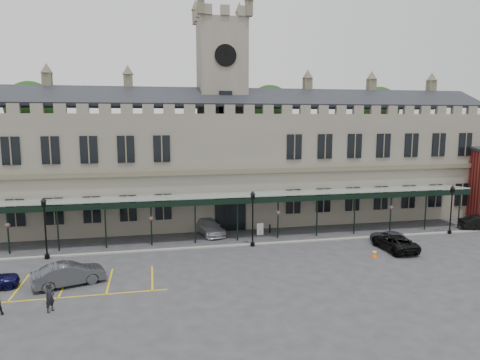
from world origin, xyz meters
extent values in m
plane|color=#2F2F32|center=(0.00, 0.00, 0.00)|extent=(140.00, 140.00, 0.00)
cube|color=#6B6459|center=(0.00, 16.00, 6.00)|extent=(60.00, 10.00, 12.00)
cube|color=brown|center=(0.00, 10.82, 6.20)|extent=(60.00, 0.35, 0.50)
cube|color=black|center=(0.00, 13.50, 13.80)|extent=(60.00, 4.77, 2.20)
cube|color=black|center=(0.00, 18.50, 13.80)|extent=(60.00, 4.77, 2.20)
cube|color=black|center=(0.00, 10.90, 1.90)|extent=(3.20, 0.18, 3.80)
cube|color=#6B6459|center=(0.00, 16.00, 11.00)|extent=(5.00, 5.00, 22.00)
cylinder|color=silver|center=(0.00, 13.44, 18.00)|extent=(2.20, 0.12, 2.20)
cylinder|color=black|center=(0.00, 13.37, 18.00)|extent=(2.30, 0.04, 2.30)
cube|color=black|center=(0.00, 13.44, 13.00)|extent=(1.40, 0.12, 2.80)
cube|color=#8C9E93|center=(0.00, 9.00, 4.10)|extent=(50.00, 4.00, 0.40)
cube|color=black|center=(0.00, 7.00, 3.85)|extent=(50.00, 0.18, 0.50)
cube|color=gray|center=(0.00, 5.50, 0.06)|extent=(60.00, 0.40, 0.12)
cylinder|color=#332314|center=(-22.00, 25.00, 6.00)|extent=(0.70, 0.70, 12.00)
sphere|color=black|center=(-22.00, 25.00, 13.00)|extent=(6.00, 6.00, 6.00)
cylinder|color=#332314|center=(8.00, 25.00, 6.00)|extent=(0.70, 0.70, 12.00)
sphere|color=black|center=(8.00, 25.00, 13.00)|extent=(6.00, 6.00, 6.00)
cylinder|color=#332314|center=(24.00, 25.00, 6.00)|extent=(0.70, 0.70, 12.00)
sphere|color=black|center=(24.00, 25.00, 13.00)|extent=(6.00, 6.00, 6.00)
cylinder|color=black|center=(-16.52, 5.12, 0.17)|extent=(0.40, 0.40, 0.33)
cylinder|color=black|center=(-16.52, 5.12, 2.23)|extent=(0.13, 0.13, 4.45)
cube|color=black|center=(-16.52, 5.12, 4.62)|extent=(0.31, 0.31, 0.45)
cone|color=black|center=(-16.52, 5.12, 5.01)|extent=(0.49, 0.49, 0.33)
cylinder|color=black|center=(0.99, 5.12, 0.17)|extent=(0.40, 0.40, 0.33)
cylinder|color=black|center=(0.99, 5.12, 2.20)|extent=(0.13, 0.13, 4.41)
cube|color=black|center=(0.99, 5.12, 4.57)|extent=(0.31, 0.31, 0.44)
cone|color=black|center=(0.99, 5.12, 4.96)|extent=(0.48, 0.48, 0.33)
cylinder|color=black|center=(21.47, 5.24, 0.16)|extent=(0.38, 0.38, 0.32)
cylinder|color=black|center=(21.47, 5.24, 2.14)|extent=(0.13, 0.13, 4.27)
cube|color=black|center=(21.47, 5.24, 4.43)|extent=(0.30, 0.30, 0.43)
cone|color=black|center=(21.47, 5.24, 4.80)|extent=(0.47, 0.47, 0.32)
cube|color=#E96307|center=(10.25, -0.06, 0.02)|extent=(0.40, 0.40, 0.04)
cone|color=#E96307|center=(10.25, -0.06, 0.37)|extent=(0.47, 0.47, 0.74)
cylinder|color=silver|center=(10.25, -0.06, 0.48)|extent=(0.31, 0.31, 0.11)
cylinder|color=black|center=(2.60, 8.68, 0.25)|extent=(0.06, 0.06, 0.49)
cube|color=silver|center=(2.60, 8.68, 0.59)|extent=(0.69, 0.15, 1.19)
cylinder|color=black|center=(-2.53, 9.83, 0.41)|extent=(0.15, 0.15, 0.82)
cylinder|color=black|center=(3.79, 9.30, 0.42)|extent=(0.15, 0.15, 0.85)
imported|color=#3A3D42|center=(-13.66, -1.19, 0.79)|extent=(5.11, 3.20, 1.59)
imported|color=#A9ACB2|center=(-2.36, 10.00, 0.73)|extent=(3.18, 5.39, 1.47)
imported|color=black|center=(13.00, 1.49, 0.69)|extent=(2.37, 5.01, 1.38)
imported|color=#3A3D42|center=(13.42, 2.86, 0.72)|extent=(2.43, 4.45, 1.43)
imported|color=black|center=(-14.01, -5.40, 0.91)|extent=(0.74, 0.80, 1.83)
camera|label=1|loc=(-7.76, -31.54, 11.54)|focal=32.00mm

